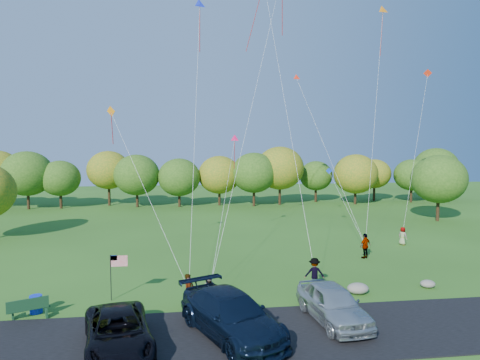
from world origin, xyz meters
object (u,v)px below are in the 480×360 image
Objects in this scene: minivan_silver at (333,303)px; flyer_d at (365,246)px; minivan_navy at (231,315)px; park_bench at (29,308)px; flyer_b at (210,290)px; flyer_a at (189,291)px; flyer_c at (314,273)px; trash_barrel at (36,304)px; minivan_dark at (118,332)px; flyer_e at (403,236)px.

minivan_silver is 12.75m from flyer_d.
minivan_navy reaches higher than park_bench.
minivan_silver is at bearing -28.01° from flyer_b.
flyer_a is 1.01× the size of flyer_c.
minivan_navy is 3.54× the size of flyer_a.
flyer_b is (1.13, 0.34, -0.10)m from flyer_a.
trash_barrel is (-15.14, -1.86, -0.45)m from flyer_c.
minivan_dark is at bearing -177.53° from flyer_a.
flyer_b reaches higher than flyer_e.
flyer_c is 2.00× the size of trash_barrel.
flyer_c is at bearing 20.58° from minivan_dark.
minivan_dark is 2.96× the size of flyer_d.
minivan_dark is at bearing 98.00° from flyer_e.
trash_barrel is (-20.97, -7.87, -0.49)m from flyer_d.
flyer_a reaches higher than minivan_dark.
minivan_navy reaches higher than flyer_d.
flyer_a is at bearing 43.84° from minivan_dark.
minivan_silver is at bearing -2.33° from minivan_dark.
minivan_silver is (4.99, 0.90, -0.06)m from minivan_navy.
minivan_navy reaches higher than trash_barrel.
minivan_silver is 6.43m from flyer_b.
flyer_b is at bearing -0.54° from trash_barrel.
flyer_a is 7.80m from park_bench.
trash_barrel is (-14.50, 3.11, -0.49)m from minivan_silver.
minivan_silver is (9.75, 1.64, 0.11)m from minivan_dark.
park_bench is (-14.59, 2.33, -0.39)m from minivan_silver.
flyer_a is 1.19m from flyer_b.
trash_barrel is (-9.51, 4.01, -0.55)m from minivan_navy.
minivan_dark is at bearing 41.46° from flyer_c.
trash_barrel is at bearing -7.17° from flyer_d.
minivan_navy is 4.22× the size of flyer_e.
minivan_silver is 5.01m from flyer_c.
minivan_dark is 6.27m from park_bench.
minivan_navy is 10.33m from trash_barrel.
flyer_e is 1.70× the size of trash_barrel.
flyer_d is at bearing 21.87° from minivan_navy.
minivan_navy is at bearing -22.86° from trash_barrel.
flyer_b is 8.83m from trash_barrel.
minivan_dark is at bearing -177.05° from minivan_silver.
flyer_b is 14.52m from flyer_d.
flyer_c is at bearing 22.02° from minivan_navy.
minivan_silver reaches higher than trash_barrel.
flyer_a is at bearing -21.71° from park_bench.
minivan_dark is 4.82m from minivan_navy.
park_bench is at bearing 18.82° from flyer_c.
flyer_a is (-6.80, 2.68, -0.03)m from minivan_silver.
flyer_d is (6.47, 10.98, 0.00)m from minivan_silver.
flyer_d is at bearing 52.87° from minivan_silver.
flyer_a is at bearing -163.04° from flyer_b.
trash_barrel is at bearing 84.46° from flyer_e.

